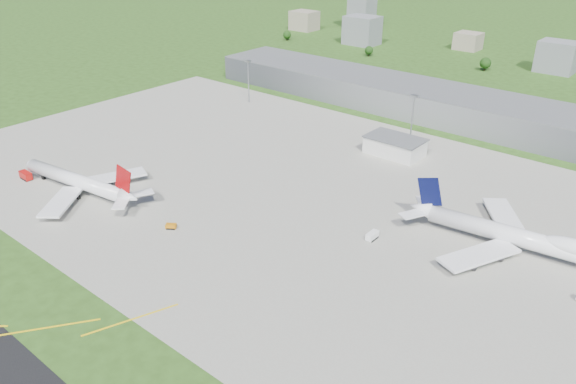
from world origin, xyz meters
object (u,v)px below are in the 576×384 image
Objects in this scene: tug_yellow at (171,226)px; airliner_red_twin at (80,182)px; crash_tender at (26,176)px; airliner_blue_quad at (520,238)px; van_white_near at (372,236)px.

airliner_red_twin is at bearing 150.12° from tug_yellow.
airliner_red_twin is 10.11× the size of crash_tender.
crash_tender is at bearing -163.07° from airliner_blue_quad.
airliner_blue_quad is 13.81× the size of van_white_near.
tug_yellow is at bearing 10.36° from crash_tender.
airliner_blue_quad reaches higher than van_white_near.
airliner_blue_quad is (154.56, 71.05, 0.55)m from airliner_red_twin.
van_white_near is at bearing -155.72° from airliner_blue_quad.
van_white_near reaches higher than tug_yellow.
tug_yellow is 73.17m from van_white_near.
airliner_red_twin is 0.89× the size of airliner_blue_quad.
airliner_blue_quad is at bearing -162.90° from airliner_red_twin.
airliner_red_twin is at bearing -161.54° from airliner_blue_quad.
airliner_blue_quad is at bearing -59.87° from van_white_near.
tug_yellow is (51.36, 4.93, -4.03)m from airliner_red_twin.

